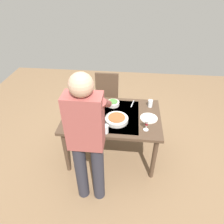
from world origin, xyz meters
TOP-DOWN VIEW (x-y plane):
  - ground_plane at (0.00, 0.00)m, footprint 6.00×6.00m
  - dining_table at (0.00, 0.00)m, footprint 1.31×0.88m
  - chair_near at (0.18, -0.82)m, footprint 0.40×0.40m
  - person_server at (0.19, 0.70)m, footprint 0.42×0.61m
  - wine_bottle at (0.42, 0.19)m, footprint 0.07×0.07m
  - wine_glass_left at (-0.45, 0.26)m, footprint 0.07×0.07m
  - wine_glass_right at (0.57, 0.18)m, footprint 0.07×0.07m
  - water_cup_near_left at (0.46, 0.36)m, footprint 0.07×0.07m
  - water_cup_near_right at (0.16, -0.01)m, footprint 0.07×0.07m
  - water_cup_far_left at (-0.52, -0.26)m, footprint 0.07×0.07m
  - water_cup_far_right at (0.04, 0.36)m, footprint 0.07×0.07m
  - serving_bowl_pasta at (-0.07, 0.13)m, footprint 0.30×0.30m
  - side_bowl_salad at (0.01, -0.24)m, footprint 0.18×0.18m
  - side_bowl_bread at (0.43, 0.01)m, footprint 0.16×0.16m
  - dinner_plate_near at (-0.49, 0.03)m, footprint 0.23×0.23m
  - table_fork at (-0.27, -0.30)m, footprint 0.05×0.18m

SIDE VIEW (x-z plane):
  - ground_plane at x=0.00m, z-range 0.00..0.00m
  - chair_near at x=0.18m, z-range 0.07..0.98m
  - dining_table at x=0.00m, z-range 0.29..1.03m
  - table_fork at x=-0.27m, z-range 0.74..0.75m
  - dinner_plate_near at x=-0.49m, z-range 0.74..0.76m
  - serving_bowl_pasta at x=-0.07m, z-range 0.74..0.81m
  - side_bowl_salad at x=0.01m, z-range 0.74..0.81m
  - side_bowl_bread at x=0.43m, z-range 0.74..0.81m
  - water_cup_near_left at x=0.46m, z-range 0.74..0.83m
  - water_cup_near_right at x=0.16m, z-range 0.74..0.84m
  - water_cup_far_left at x=-0.52m, z-range 0.74..0.85m
  - water_cup_far_right at x=0.04m, z-range 0.74..0.85m
  - wine_glass_left at x=-0.45m, z-range 0.77..0.92m
  - wine_glass_right at x=0.57m, z-range 0.77..0.92m
  - wine_bottle at x=0.42m, z-range 0.71..1.00m
  - person_server at x=0.19m, z-range 0.12..1.81m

